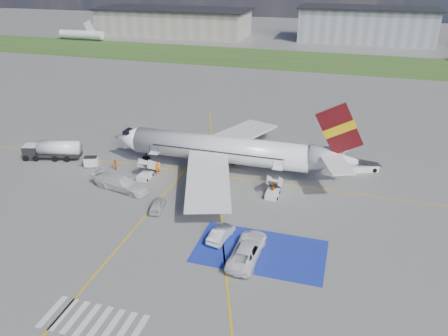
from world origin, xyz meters
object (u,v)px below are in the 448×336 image
Objects in this scene: car_silver_a at (157,205)px; van_white_a at (247,248)px; van_white_b at (121,181)px; fuel_tanker at (53,151)px; belt_loader at (360,168)px; gpu_cart at (91,162)px; car_silver_b at (221,233)px; airliner at (230,150)px.

van_white_a is at bearing 142.92° from car_silver_a.
car_silver_a is 7.82m from van_white_b.
belt_loader is (46.29, 9.18, -0.83)m from fuel_tanker.
belt_loader is at bearing -51.73° from van_white_b.
gpu_cart is 9.34m from van_white_b.
belt_loader reaches higher than car_silver_b.
van_white_b reaches higher than van_white_a.
car_silver_b is at bearing -37.59° from fuel_tanker.
car_silver_b is at bearing -44.94° from gpu_cart.
van_white_a reaches higher than car_silver_a.
gpu_cart is (-20.46, -4.46, -2.65)m from airliner.
car_silver_a is at bearing -37.94° from fuel_tanker.
airliner is 21.11m from gpu_cart.
fuel_tanker is 34.31m from car_silver_b.
gpu_cart is 40.26m from belt_loader.
airliner is at bearing -40.66° from van_white_b.
gpu_cart is 0.35× the size of van_white_b.
van_white_b is at bearing -36.25° from fuel_tanker.
gpu_cart is at bearing 171.62° from belt_loader.
airliner reaches higher than gpu_cart.
belt_loader is at bearing -154.06° from car_silver_a.
van_white_a reaches higher than belt_loader.
van_white_b is (-20.03, 9.71, 0.12)m from van_white_a.
gpu_cart is 0.50× the size of car_silver_b.
car_silver_a is (14.76, -8.63, -0.06)m from gpu_cart.
van_white_a is (13.08, -6.18, 0.46)m from car_silver_a.
airliner is at bearing -5.36° from gpu_cart.
car_silver_a is (-24.21, -18.73, 0.24)m from belt_loader.
fuel_tanker is at bearing 168.31° from belt_loader.
airliner reaches higher than van_white_a.
fuel_tanker reaches higher than car_silver_a.
car_silver_a is (-5.70, -13.09, -2.72)m from airliner.
belt_loader is at bearing -113.12° from car_silver_b.
gpu_cart is at bearing -167.71° from airliner.
belt_loader is 0.93× the size of van_white_b.
car_silver_a is at bearing -104.67° from van_white_b.
fuel_tanker is 1.53× the size of belt_loader.
van_white_a is at bearing -136.99° from belt_loader.
van_white_b reaches higher than belt_loader.
belt_loader reaches higher than car_silver_a.
car_silver_b is (9.49, -3.88, 0.06)m from car_silver_a.
belt_loader is (38.97, 10.10, -0.31)m from gpu_cart.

